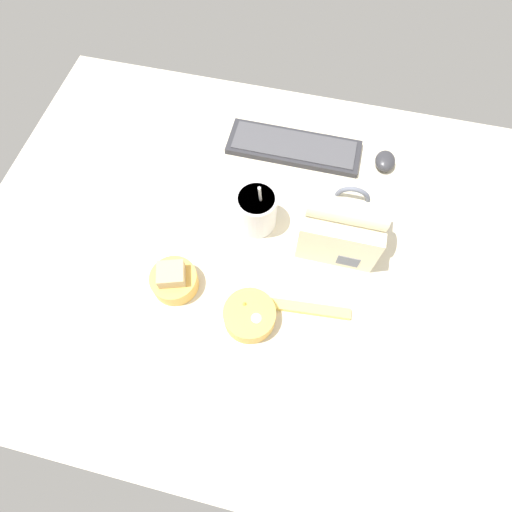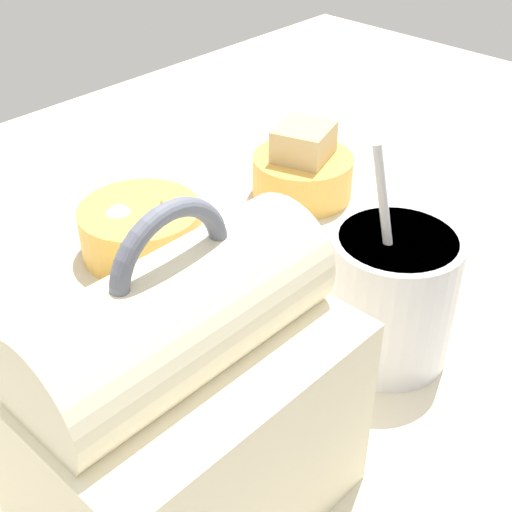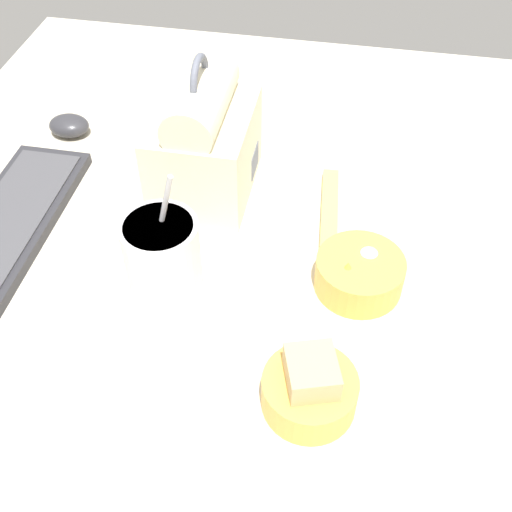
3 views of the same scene
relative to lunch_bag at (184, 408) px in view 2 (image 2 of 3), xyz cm
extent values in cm
cube|color=beige|center=(-20.66, -6.94, -9.72)|extent=(140.00, 110.00, 2.00)
cube|color=#EFE5C1|center=(0.00, 0.01, -2.01)|extent=(18.56, 13.97, 13.42)
cylinder|color=#EFE5C1|center=(0.00, 0.01, 6.73)|extent=(17.63, 7.38, 7.38)
cube|color=slate|center=(3.24, -7.07, -5.03)|extent=(5.20, 0.30, 4.03)
torus|color=slate|center=(0.00, 0.01, 10.05)|extent=(7.50, 1.00, 7.50)
cylinder|color=silver|center=(-20.34, 0.59, -3.28)|extent=(9.99, 9.99, 10.88)
cylinder|color=gold|center=(-20.34, 0.59, 1.86)|extent=(8.79, 8.79, 0.60)
cylinder|color=silver|center=(-19.59, 0.09, 3.34)|extent=(0.70, 3.71, 12.31)
cylinder|color=#EAB24C|center=(-35.28, -20.63, -6.38)|extent=(10.89, 10.89, 4.68)
cube|color=tan|center=(-35.28, -20.63, -3.81)|extent=(7.38, 7.03, 6.55)
cylinder|color=#EAB24C|center=(-16.24, -24.79, -6.29)|extent=(11.72, 11.72, 4.87)
ellipsoid|color=white|center=(-14.48, -25.67, -5.14)|extent=(3.19, 3.19, 3.75)
cone|color=#EFBC47|center=(-17.70, -23.15, -4.95)|extent=(5.30, 5.30, 4.14)
sphere|color=black|center=(-15.86, -28.35, -6.31)|extent=(1.41, 1.41, 1.41)
sphere|color=black|center=(-15.37, -27.66, -6.31)|extent=(1.41, 1.41, 1.41)
sphere|color=black|center=(-15.31, -26.83, -6.31)|extent=(1.41, 1.41, 1.41)
cube|color=#EFD666|center=(-3.23, -19.54, -7.92)|extent=(18.64, 3.97, 1.60)
camera|label=1|loc=(-8.79, -49.97, 80.10)|focal=28.00mm
camera|label=2|loc=(18.03, 22.84, 30.82)|focal=50.00mm
camera|label=3|loc=(-74.50, -21.92, 56.62)|focal=45.00mm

